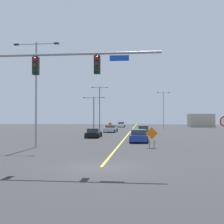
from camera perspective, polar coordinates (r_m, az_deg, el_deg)
ground at (r=16.21m, az=-2.19°, el=-11.09°), size 192.42×192.42×0.00m
road_centre_stripe at (r=69.34m, az=4.24°, el=-3.38°), size 0.16×106.90×0.01m
traffic_signal_assembly at (r=17.13m, az=-15.33°, el=6.85°), size 11.03×0.44×6.81m
street_lamp_near_right at (r=27.28m, az=-15.18°, el=5.19°), size 4.35×0.24×9.85m
street_lamp_near_left at (r=65.84m, az=-2.53°, el=1.53°), size 3.90×0.24×9.96m
street_lamp_mid_left at (r=76.13m, az=10.41°, el=1.02°), size 3.33×0.24×9.60m
street_lamp_far_left at (r=58.96m, az=-3.72°, el=0.41°), size 4.55×0.24×7.07m
construction_sign_median_near at (r=26.29m, az=8.08°, el=-4.57°), size 1.13×0.20×1.90m
construction_sign_left_shoulder at (r=60.87m, az=-0.39°, el=-2.64°), size 1.07×0.26×1.80m
car_black_near at (r=39.30m, az=-3.75°, el=-4.28°), size 2.05×4.41×1.29m
car_green_passing at (r=46.20m, az=6.33°, el=-3.72°), size 2.09×3.91×1.46m
car_white_mid at (r=79.38m, az=1.88°, el=-2.58°), size 2.06×4.59×1.49m
car_blue_approaching at (r=31.99m, az=5.40°, el=-4.91°), size 2.20×4.15×1.43m
car_silver_distant at (r=52.65m, az=-0.25°, el=-3.45°), size 2.35×4.49×1.32m
roadside_building_east at (r=84.96m, az=17.59°, el=-1.65°), size 6.92×5.35×3.75m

